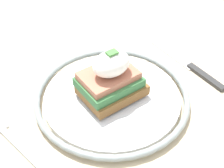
{
  "coord_description": "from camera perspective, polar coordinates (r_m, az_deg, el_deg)",
  "views": [
    {
      "loc": [
        -0.18,
        -0.26,
        1.1
      ],
      "look_at": [
        0.03,
        0.03,
        0.78
      ],
      "focal_mm": 50.0,
      "sensor_mm": 36.0,
      "label": 1
    }
  ],
  "objects": [
    {
      "name": "knife",
      "position": [
        0.59,
        14.11,
        3.18
      ],
      "size": [
        0.02,
        0.19,
        0.01
      ],
      "color": "#2D2D2D",
      "rests_on": "dining_table"
    },
    {
      "name": "fork",
      "position": [
        0.47,
        -17.25,
        -10.19
      ],
      "size": [
        0.04,
        0.16,
        0.0
      ],
      "color": "silver",
      "rests_on": "dining_table"
    },
    {
      "name": "dining_table",
      "position": [
        0.57,
        -0.57,
        -14.88
      ],
      "size": [
        0.93,
        0.82,
        0.74
      ],
      "color": "#C6B28E",
      "rests_on": "ground_plane"
    },
    {
      "name": "plate",
      "position": [
        0.5,
        0.0,
        -2.31
      ],
      "size": [
        0.25,
        0.25,
        0.02
      ],
      "color": "silver",
      "rests_on": "dining_table"
    },
    {
      "name": "sandwich",
      "position": [
        0.48,
        -0.29,
        0.98
      ],
      "size": [
        0.1,
        0.1,
        0.08
      ],
      "color": "brown",
      "rests_on": "plate"
    }
  ]
}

